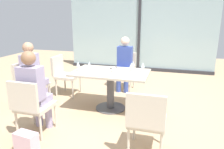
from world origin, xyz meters
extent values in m
plane|color=tan|center=(0.00, 0.00, 0.00)|extent=(12.00, 12.00, 0.00)
cube|color=#9BB7BC|center=(0.00, 3.20, 1.35)|extent=(4.62, 0.03, 2.70)
cube|color=#2D2D33|center=(0.00, 3.17, 1.35)|extent=(0.08, 0.06, 2.70)
cube|color=#2D2D33|center=(0.00, 3.17, 0.05)|extent=(4.62, 0.10, 0.10)
cube|color=#BCB29E|center=(0.00, 0.00, 0.71)|extent=(1.39, 0.85, 0.04)
cylinder|color=#4C4C51|center=(0.00, 0.00, 0.35)|extent=(0.14, 0.14, 0.69)
cylinder|color=#4C4C51|center=(0.00, 0.00, 0.01)|extent=(0.56, 0.56, 0.02)
cube|color=beige|center=(-0.83, -1.13, 0.42)|extent=(0.46, 0.46, 0.06)
cube|color=beige|center=(-0.83, -1.38, 0.66)|extent=(0.46, 0.05, 0.42)
cylinder|color=beige|center=(-0.63, -0.93, 0.20)|extent=(0.04, 0.04, 0.39)
cylinder|color=beige|center=(-1.03, -0.93, 0.20)|extent=(0.04, 0.04, 0.39)
cylinder|color=beige|center=(-0.63, -1.33, 0.20)|extent=(0.04, 0.04, 0.39)
cylinder|color=beige|center=(-1.03, -1.33, 0.20)|extent=(0.04, 0.04, 0.39)
cube|color=beige|center=(-1.43, -0.32, 0.42)|extent=(0.46, 0.46, 0.06)
cube|color=beige|center=(-1.68, -0.32, 0.66)|extent=(0.05, 0.46, 0.42)
cylinder|color=beige|center=(-1.23, -0.52, 0.20)|extent=(0.04, 0.04, 0.39)
cylinder|color=beige|center=(-1.23, -0.12, 0.20)|extent=(0.04, 0.04, 0.39)
cylinder|color=beige|center=(-1.63, -0.52, 0.20)|extent=(0.04, 0.04, 0.39)
cylinder|color=beige|center=(-1.63, -0.12, 0.20)|extent=(0.04, 0.04, 0.39)
cube|color=beige|center=(0.00, 1.13, 0.42)|extent=(0.46, 0.46, 0.06)
cube|color=beige|center=(0.00, 1.38, 0.66)|extent=(0.46, 0.05, 0.42)
cylinder|color=beige|center=(-0.20, 0.93, 0.20)|extent=(0.04, 0.04, 0.39)
cylinder|color=beige|center=(0.20, 0.93, 0.20)|extent=(0.04, 0.04, 0.39)
cylinder|color=beige|center=(-0.20, 1.33, 0.20)|extent=(0.04, 0.04, 0.39)
cylinder|color=beige|center=(0.20, 1.33, 0.20)|extent=(0.04, 0.04, 0.39)
cube|color=beige|center=(0.83, -1.13, 0.42)|extent=(0.46, 0.46, 0.06)
cube|color=beige|center=(0.83, -1.38, 0.66)|extent=(0.46, 0.05, 0.42)
cylinder|color=beige|center=(1.03, -0.93, 0.20)|extent=(0.04, 0.04, 0.39)
cylinder|color=beige|center=(0.63, -0.93, 0.20)|extent=(0.04, 0.04, 0.39)
cylinder|color=beige|center=(1.03, -1.33, 0.20)|extent=(0.04, 0.04, 0.39)
cylinder|color=beige|center=(0.63, -1.33, 0.20)|extent=(0.04, 0.04, 0.39)
cube|color=beige|center=(-1.13, 0.48, 0.42)|extent=(0.46, 0.46, 0.06)
cube|color=beige|center=(-1.38, 0.48, 0.66)|extent=(0.05, 0.46, 0.42)
cylinder|color=beige|center=(-0.93, 0.28, 0.20)|extent=(0.04, 0.04, 0.39)
cylinder|color=beige|center=(-0.93, 0.68, 0.20)|extent=(0.04, 0.04, 0.39)
cylinder|color=beige|center=(-1.33, 0.28, 0.20)|extent=(0.04, 0.04, 0.39)
cylinder|color=beige|center=(-1.33, 0.68, 0.20)|extent=(0.04, 0.04, 0.39)
cylinder|color=#9E93B7|center=(-0.74, -0.96, 0.23)|extent=(0.11, 0.11, 0.45)
cube|color=#9E93B7|center=(-0.74, -1.05, 0.51)|extent=(0.13, 0.32, 0.11)
cylinder|color=#9E93B7|center=(-0.92, -0.96, 0.23)|extent=(0.11, 0.11, 0.45)
cube|color=#9E93B7|center=(-0.92, -1.05, 0.51)|extent=(0.13, 0.32, 0.11)
cube|color=#9E93B7|center=(-0.83, -1.18, 0.80)|extent=(0.34, 0.20, 0.48)
sphere|color=#936B4C|center=(-0.83, -1.18, 1.16)|extent=(0.20, 0.20, 0.20)
cylinder|color=#9E93B7|center=(-1.25, -0.41, 0.23)|extent=(0.11, 0.11, 0.45)
cube|color=#9E93B7|center=(-1.35, -0.41, 0.51)|extent=(0.32, 0.13, 0.11)
cylinder|color=#9E93B7|center=(-1.25, -0.23, 0.23)|extent=(0.11, 0.11, 0.45)
cube|color=#9E93B7|center=(-1.35, -0.23, 0.51)|extent=(0.32, 0.13, 0.11)
cube|color=#9E93B7|center=(-1.48, -0.32, 0.80)|extent=(0.20, 0.34, 0.48)
sphere|color=tan|center=(-1.48, -0.32, 1.16)|extent=(0.20, 0.20, 0.20)
cylinder|color=#384C9E|center=(-0.09, 0.96, 0.23)|extent=(0.11, 0.11, 0.45)
cube|color=#384C9E|center=(-0.09, 1.05, 0.51)|extent=(0.13, 0.32, 0.11)
cylinder|color=#384C9E|center=(0.09, 0.96, 0.23)|extent=(0.11, 0.11, 0.45)
cube|color=#384C9E|center=(0.09, 1.05, 0.51)|extent=(0.13, 0.32, 0.11)
cube|color=#384C9E|center=(0.00, 1.18, 0.80)|extent=(0.34, 0.20, 0.48)
sphere|color=beige|center=(0.00, 1.18, 1.16)|extent=(0.20, 0.20, 0.20)
cylinder|color=silver|center=(-0.38, -0.09, 0.73)|extent=(0.06, 0.06, 0.00)
cylinder|color=silver|center=(-0.38, -0.09, 0.78)|extent=(0.01, 0.01, 0.08)
cone|color=silver|center=(-0.38, -0.09, 0.87)|extent=(0.07, 0.07, 0.09)
cylinder|color=silver|center=(0.57, 0.13, 0.73)|extent=(0.06, 0.06, 0.00)
cylinder|color=silver|center=(0.57, 0.13, 0.78)|extent=(0.01, 0.01, 0.08)
cone|color=silver|center=(0.57, 0.13, 0.87)|extent=(0.07, 0.07, 0.09)
cylinder|color=silver|center=(-0.59, -0.13, 0.73)|extent=(0.06, 0.06, 0.00)
cylinder|color=silver|center=(-0.59, -0.13, 0.78)|extent=(0.01, 0.01, 0.08)
cone|color=silver|center=(-0.59, -0.13, 0.87)|extent=(0.07, 0.07, 0.09)
cylinder|color=silver|center=(0.37, 0.05, 0.73)|extent=(0.06, 0.06, 0.00)
cylinder|color=silver|center=(0.37, 0.05, 0.78)|extent=(0.01, 0.01, 0.08)
cone|color=silver|center=(0.37, 0.05, 0.87)|extent=(0.07, 0.07, 0.09)
cylinder|color=silver|center=(0.38, 0.19, 0.73)|extent=(0.06, 0.06, 0.00)
cylinder|color=silver|center=(0.38, 0.19, 0.78)|extent=(0.01, 0.01, 0.08)
cone|color=silver|center=(0.38, 0.19, 0.87)|extent=(0.07, 0.07, 0.09)
cylinder|color=white|center=(0.05, 0.01, 0.78)|extent=(0.08, 0.08, 0.09)
cube|color=black|center=(-0.03, 0.29, 0.73)|extent=(0.12, 0.16, 0.01)
cube|color=beige|center=(-0.65, -1.62, 0.14)|extent=(0.32, 0.20, 0.28)
camera|label=1|loc=(1.09, -3.65, 1.72)|focal=34.39mm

